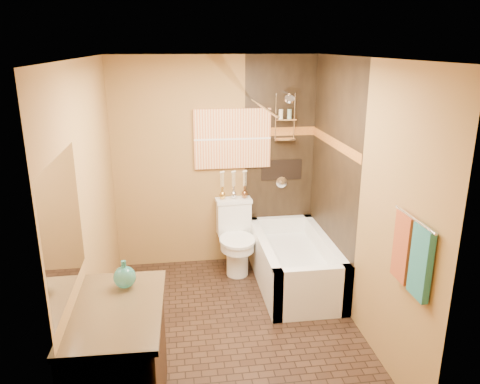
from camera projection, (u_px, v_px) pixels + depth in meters
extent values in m
plane|color=black|center=(232.00, 327.00, 4.51)|extent=(3.00, 3.00, 0.00)
cube|color=olive|center=(91.00, 211.00, 3.97)|extent=(0.02, 3.00, 2.50)
cube|color=olive|center=(361.00, 199.00, 4.29)|extent=(0.02, 3.00, 2.50)
cube|color=olive|center=(216.00, 164.00, 5.54)|extent=(2.40, 0.02, 2.50)
cube|color=olive|center=(263.00, 289.00, 2.71)|extent=(2.40, 0.02, 2.50)
plane|color=silver|center=(230.00, 58.00, 3.75)|extent=(3.00, 3.00, 0.00)
cube|color=black|center=(280.00, 162.00, 5.64)|extent=(0.85, 0.01, 2.50)
cube|color=black|center=(333.00, 177.00, 5.00)|extent=(0.01, 1.50, 2.50)
cube|color=brown|center=(281.00, 132.00, 5.52)|extent=(0.85, 0.01, 0.10)
cube|color=brown|center=(334.00, 143.00, 4.88)|extent=(0.01, 1.50, 0.10)
cube|color=black|center=(282.00, 170.00, 5.66)|extent=(0.50, 0.01, 0.25)
cylinder|color=silver|center=(286.00, 93.00, 5.26)|extent=(0.02, 0.26, 0.02)
cylinder|color=silver|center=(289.00, 99.00, 5.13)|extent=(0.11, 0.11, 0.09)
cylinder|color=silver|center=(282.00, 182.00, 5.69)|extent=(0.14, 0.02, 0.14)
cylinder|color=silver|center=(261.00, 106.00, 4.66)|extent=(0.03, 1.55, 0.03)
cylinder|color=silver|center=(415.00, 219.00, 3.23)|extent=(0.02, 0.55, 0.02)
cube|color=#1F6862|center=(421.00, 263.00, 3.19)|extent=(0.05, 0.22, 0.52)
cube|color=#99361B|center=(403.00, 247.00, 3.44)|extent=(0.05, 0.22, 0.52)
cube|color=#DB6433|center=(232.00, 139.00, 5.46)|extent=(0.90, 0.04, 0.70)
cube|color=white|center=(64.00, 228.00, 2.95)|extent=(0.01, 1.00, 0.90)
cube|color=white|center=(312.00, 293.00, 4.58)|extent=(0.80, 0.10, 0.55)
cube|color=white|center=(280.00, 237.00, 5.90)|extent=(0.80, 0.10, 0.55)
cube|color=white|center=(264.00, 264.00, 5.19)|extent=(0.10, 1.50, 0.55)
cube|color=white|center=(324.00, 260.00, 5.29)|extent=(0.10, 1.50, 0.55)
cube|color=white|center=(294.00, 270.00, 5.27)|extent=(0.64, 1.34, 0.35)
cube|color=white|center=(234.00, 218.00, 5.67)|extent=(0.41, 0.21, 0.40)
cube|color=white|center=(234.00, 200.00, 5.60)|extent=(0.44, 0.23, 0.04)
cylinder|color=white|center=(237.00, 259.00, 5.48)|extent=(0.25, 0.25, 0.40)
cylinder|color=white|center=(237.00, 245.00, 5.43)|extent=(0.39, 0.39, 0.11)
cylinder|color=white|center=(237.00, 240.00, 5.41)|extent=(0.41, 0.41, 0.03)
cube|color=black|center=(120.00, 366.00, 3.31)|extent=(0.62, 0.99, 0.86)
cube|color=black|center=(116.00, 310.00, 3.17)|extent=(0.66, 1.04, 0.04)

